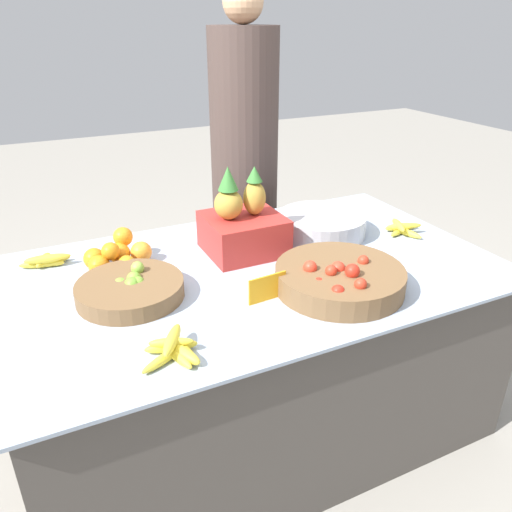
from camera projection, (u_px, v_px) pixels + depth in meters
ground_plane at (256, 417)px, 2.14m from camera, size 12.00×12.00×0.00m
market_table at (256, 349)px, 1.98m from camera, size 1.77×1.06×0.72m
lime_bowl at (131, 289)px, 1.63m from camera, size 0.35×0.35×0.09m
tomato_basket at (340, 278)px, 1.67m from camera, size 0.43×0.43×0.12m
orange_pile at (117, 254)px, 1.82m from camera, size 0.25×0.19×0.12m
metal_bowl at (322, 224)px, 2.10m from camera, size 0.37×0.37×0.09m
price_sign at (267, 288)px, 1.60m from camera, size 0.14×0.02×0.09m
produce_crate at (243, 226)px, 1.91m from camera, size 0.29×0.27×0.35m
banana_bunch_back_center at (175, 349)px, 1.35m from camera, size 0.18×0.18×0.06m
banana_bunch_middle_left at (402, 228)px, 2.11m from camera, size 0.18×0.17×0.06m
banana_bunch_front_right at (46, 261)px, 1.83m from camera, size 0.19×0.12×0.05m
vendor_person at (245, 175)px, 2.65m from camera, size 0.35×0.35×1.71m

